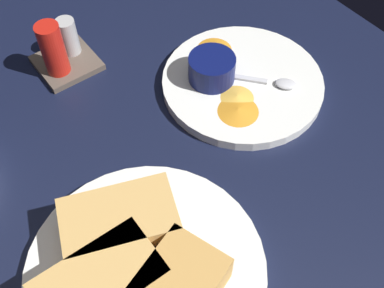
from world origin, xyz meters
TOP-DOWN VIEW (x-y plane):
  - ground_plane at (0.00, 0.00)cm, footprint 110.00×110.00cm
  - plate_sandwich_main at (-0.76, -12.07)cm, footprint 27.73×27.73cm
  - sandwich_half_near at (-0.53, -6.80)cm, footprint 14.87×11.66cm
  - sandwich_half_far at (-6.02, -11.84)cm, footprint 13.31×7.68cm
  - spoon_by_dark_ramekin at (-0.14, -12.54)cm, footprint 4.49×9.83cm
  - plate_chips_companion at (27.40, 3.87)cm, footprint 24.46×24.46cm
  - ramekin_light_gravy at (23.73, 6.93)cm, footprint 7.00×7.00cm
  - spoon_by_gravy_ramekin at (30.75, 0.02)cm, footprint 7.59×8.42cm
  - plantain_chip_scatter at (24.94, 4.20)cm, footprint 12.87×19.73cm
  - condiment_caddy at (7.68, 23.92)cm, footprint 9.00×9.00cm

SIDE VIEW (x-z plane):
  - ground_plane at x=0.00cm, z-range -3.00..0.00cm
  - plate_sandwich_main at x=-0.76cm, z-range 0.00..1.60cm
  - plate_chips_companion at x=27.40cm, z-range 0.00..1.60cm
  - plantain_chip_scatter at x=24.94cm, z-range 1.60..2.20cm
  - spoon_by_dark_ramekin at x=-0.14cm, z-range 1.56..2.36cm
  - spoon_by_gravy_ramekin at x=30.75cm, z-range 1.56..2.36cm
  - condiment_caddy at x=7.68cm, z-range -1.34..8.16cm
  - ramekin_light_gravy at x=23.73cm, z-range 1.75..5.72cm
  - sandwich_half_near at x=-0.53cm, z-range 1.60..6.40cm
  - sandwich_half_far at x=-6.02cm, z-range 1.60..6.40cm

